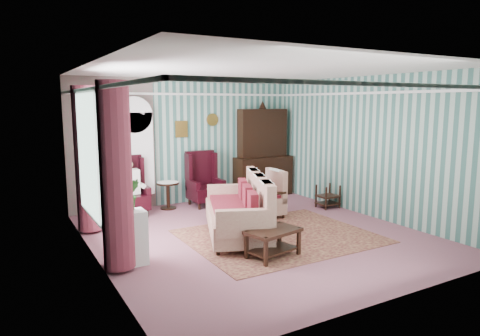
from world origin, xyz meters
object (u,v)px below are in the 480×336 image
floral_armchair (263,193)px  plant_stand (127,238)px  dresser_hutch (263,150)px  nest_table (328,196)px  bookcase (135,160)px  wingback_right (205,179)px  coffee_table (273,243)px  seated_woman (129,188)px  round_side_table (168,196)px  sofa (237,209)px  wingback_left (129,186)px

floral_armchair → plant_stand: bearing=115.9°
dresser_hutch → nest_table: (0.57, -1.82, -0.91)m
bookcase → nest_table: size_ratio=4.15×
wingback_right → coffee_table: wingback_right is taller
plant_stand → floral_armchair: size_ratio=0.78×
dresser_hutch → seated_woman: size_ratio=2.00×
bookcase → floral_armchair: bookcase is taller
dresser_hutch → round_side_table: size_ratio=3.93×
bookcase → floral_armchair: (2.13, -1.88, -0.61)m
bookcase → round_side_table: bookcase is taller
wingback_right → plant_stand: wingback_right is taller
sofa → floral_armchair: floral_armchair is taller
floral_armchair → coffee_table: floral_armchair is taller
seated_woman → plant_stand: size_ratio=1.47×
dresser_hutch → wingback_left: 3.55m
wingback_right → round_side_table: bearing=170.0°
round_side_table → nest_table: size_ratio=1.11×
wingback_left → wingback_right: same height
wingback_left → plant_stand: size_ratio=1.56×
nest_table → floral_armchair: bearing=178.0°
floral_armchair → seated_woman: bearing=62.2°
dresser_hutch → sofa: dresser_hutch is taller
dresser_hutch → bookcase: bearing=177.9°
floral_armchair → dresser_hutch: bearing=-28.3°
bookcase → seated_woman: bookcase is taller
nest_table → coffee_table: 3.48m
dresser_hutch → floral_armchair: bearing=-122.5°
bookcase → round_side_table: bearing=-20.3°
round_side_table → bookcase: bearing=159.7°
coffee_table → bookcase: bearing=103.9°
nest_table → floral_armchair: 1.71m
dresser_hutch → floral_armchair: (-1.12, -1.76, -0.67)m
wingback_left → floral_armchair: (2.38, -1.49, -0.11)m
plant_stand → coffee_table: bearing=-21.6°
nest_table → floral_armchair: floral_armchair is taller
sofa → dresser_hutch: bearing=-18.5°
dresser_hutch → seated_woman: (-3.50, -0.27, -0.59)m
wingback_left → coffee_table: wingback_left is taller
bookcase → coffee_table: size_ratio=2.70×
wingback_left → seated_woman: 0.04m
plant_stand → nest_table: bearing=13.8°
bookcase → plant_stand: (-1.05, -3.14, -0.72)m
seated_woman → nest_table: size_ratio=2.19×
wingback_left → plant_stand: bearing=-106.2°
round_side_table → plant_stand: plant_stand is taller
bookcase → coffee_table: bearing=-76.1°
nest_table → coffee_table: size_ratio=0.65×
wingback_left → seated_woman: bearing=0.0°
sofa → floral_armchair: (1.11, 0.84, 0.02)m
seated_woman → round_side_table: size_ratio=1.97×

